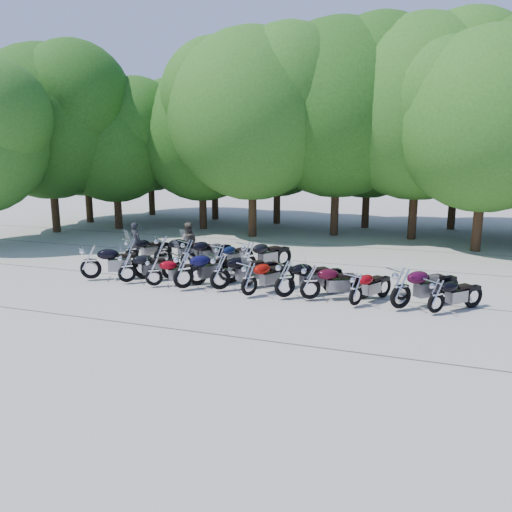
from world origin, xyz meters
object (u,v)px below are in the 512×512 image
(motorcycle_0, at_px, (90,261))
(motorcycle_1, at_px, (127,267))
(motorcycle_8, at_px, (356,288))
(rider_0, at_px, (136,241))
(motorcycle_5, at_px, (249,278))
(motorcycle_6, at_px, (285,278))
(motorcycle_10, at_px, (436,295))
(motorcycle_12, at_px, (163,250))
(motorcycle_3, at_px, (183,269))
(motorcycle_14, at_px, (220,257))
(motorcycle_4, at_px, (220,271))
(rider_1, at_px, (188,243))
(motorcycle_13, at_px, (188,253))
(motorcycle_9, at_px, (401,287))
(motorcycle_2, at_px, (154,271))
(motorcycle_15, at_px, (248,256))
(motorcycle_11, at_px, (131,250))
(motorcycle_7, at_px, (310,281))

(motorcycle_0, xyz_separation_m, motorcycle_1, (1.46, 0.05, -0.11))
(motorcycle_8, distance_m, rider_0, 10.57)
(motorcycle_8, xyz_separation_m, rider_0, (-9.88, 3.75, 0.21))
(motorcycle_5, xyz_separation_m, motorcycle_6, (1.11, 0.17, 0.05))
(motorcycle_10, bearing_deg, motorcycle_12, 29.60)
(motorcycle_3, height_order, motorcycle_5, motorcycle_3)
(motorcycle_0, bearing_deg, motorcycle_5, -119.12)
(motorcycle_8, xyz_separation_m, motorcycle_14, (-5.53, 2.74, 0.01))
(motorcycle_3, relative_size, motorcycle_4, 1.02)
(rider_1, bearing_deg, motorcycle_14, 128.50)
(motorcycle_8, xyz_separation_m, motorcycle_13, (-6.81, 2.60, 0.10))
(motorcycle_10, bearing_deg, motorcycle_1, 44.23)
(motorcycle_0, bearing_deg, motorcycle_14, -82.77)
(motorcycle_9, relative_size, motorcycle_12, 1.01)
(motorcycle_2, distance_m, motorcycle_13, 2.64)
(motorcycle_13, bearing_deg, motorcycle_1, 98.97)
(motorcycle_5, height_order, motorcycle_15, motorcycle_15)
(motorcycle_10, relative_size, rider_0, 1.31)
(motorcycle_1, height_order, motorcycle_6, motorcycle_6)
(motorcycle_1, bearing_deg, rider_1, -51.38)
(motorcycle_11, height_order, motorcycle_13, motorcycle_13)
(motorcycle_2, height_order, rider_0, rider_0)
(rider_0, distance_m, rider_1, 2.53)
(motorcycle_4, xyz_separation_m, motorcycle_15, (0.12, 2.39, 0.01))
(motorcycle_13, xyz_separation_m, rider_0, (-3.07, 1.15, 0.11))
(motorcycle_5, xyz_separation_m, motorcycle_15, (-1.01, 2.71, 0.07))
(motorcycle_12, height_order, motorcycle_13, motorcycle_12)
(motorcycle_12, distance_m, motorcycle_15, 3.67)
(motorcycle_1, height_order, rider_1, rider_1)
(motorcycle_2, height_order, motorcycle_11, motorcycle_11)
(motorcycle_12, bearing_deg, motorcycle_5, -155.84)
(motorcycle_4, height_order, motorcycle_10, motorcycle_4)
(motorcycle_2, distance_m, motorcycle_12, 3.03)
(motorcycle_2, distance_m, motorcycle_8, 6.78)
(motorcycle_2, relative_size, motorcycle_3, 0.80)
(motorcycle_3, distance_m, motorcycle_5, 2.34)
(motorcycle_4, height_order, motorcycle_13, motorcycle_4)
(motorcycle_2, relative_size, rider_0, 1.29)
(motorcycle_8, bearing_deg, motorcycle_0, 27.97)
(motorcycle_6, xyz_separation_m, motorcycle_7, (0.80, 0.06, -0.05))
(motorcycle_3, xyz_separation_m, motorcycle_5, (2.34, -0.05, -0.08))
(motorcycle_0, bearing_deg, motorcycle_8, -118.23)
(motorcycle_7, relative_size, motorcycle_14, 1.09)
(motorcycle_5, height_order, motorcycle_13, motorcycle_13)
(motorcycle_0, relative_size, motorcycle_12, 1.02)
(motorcycle_5, xyz_separation_m, motorcycle_9, (4.60, 0.16, 0.08))
(motorcycle_5, height_order, motorcycle_6, motorcycle_6)
(motorcycle_6, bearing_deg, motorcycle_8, -134.50)
(motorcycle_6, distance_m, motorcycle_15, 3.31)
(motorcycle_4, bearing_deg, motorcycle_15, -46.21)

